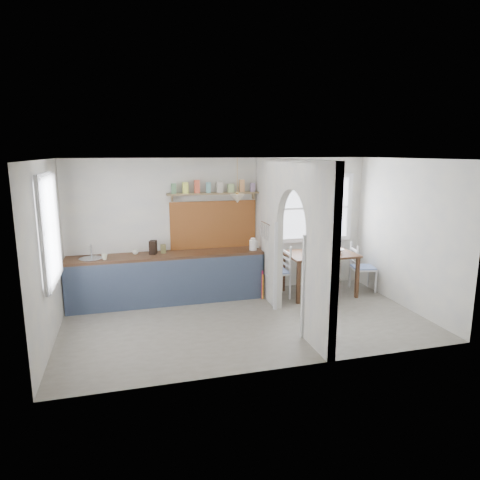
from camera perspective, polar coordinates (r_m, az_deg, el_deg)
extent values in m
cube|color=gray|center=(7.08, 0.88, -10.80)|extent=(5.80, 3.20, 0.01)
cube|color=beige|center=(6.54, 0.95, 10.75)|extent=(5.80, 3.20, 0.01)
cube|color=beige|center=(8.21, -2.17, 1.80)|extent=(5.80, 0.01, 2.60)
cube|color=beige|center=(5.22, 5.79, -4.00)|extent=(5.80, 0.01, 2.60)
cube|color=beige|center=(6.53, -24.35, -1.81)|extent=(0.01, 3.20, 2.60)
cube|color=beige|center=(7.98, 21.36, 0.72)|extent=(0.01, 3.20, 2.60)
cube|color=beige|center=(5.84, 10.82, -2.45)|extent=(0.12, 0.80, 2.60)
cube|color=beige|center=(7.83, 3.82, 1.31)|extent=(0.12, 1.20, 2.60)
cube|color=beige|center=(6.62, 7.29, 6.11)|extent=(0.12, 1.20, 1.05)
cube|color=#512F1E|center=(7.83, -9.73, -2.02)|extent=(3.50, 0.60, 0.05)
cube|color=#3E4E68|center=(7.68, -9.41, -5.77)|extent=(3.50, 0.03, 0.85)
cube|color=black|center=(8.00, -9.66, -5.07)|extent=(3.46, 0.45, 0.85)
cylinder|color=silver|center=(7.82, -19.26, -2.41)|extent=(0.40, 0.40, 0.02)
cube|color=#995429|center=(8.14, -3.54, 2.05)|extent=(1.65, 0.03, 0.90)
cube|color=tan|center=(7.98, -3.47, 6.21)|extent=(1.75, 0.20, 0.03)
cube|color=#426F42|center=(7.85, -8.85, 6.78)|extent=(0.09, 0.09, 0.18)
cube|color=#D5E545|center=(7.88, -7.30, 6.84)|extent=(0.09, 0.09, 0.18)
cube|color=#CB4628|center=(7.91, -5.76, 6.89)|extent=(0.09, 0.09, 0.18)
cube|color=#69A8A7|center=(7.95, -4.24, 6.94)|extent=(0.09, 0.09, 0.18)
cube|color=#B8AD9B|center=(7.99, -2.73, 6.98)|extent=(0.09, 0.09, 0.18)
cube|color=#8BA761|center=(8.04, -1.24, 7.02)|extent=(0.09, 0.09, 0.18)
cube|color=#D28C4D|center=(8.09, 0.24, 7.05)|extent=(0.09, 0.09, 0.18)
cube|color=slate|center=(8.15, 1.69, 7.08)|extent=(0.09, 0.09, 0.18)
cone|color=beige|center=(7.74, -0.36, 5.54)|extent=(0.26, 0.26, 0.16)
cylinder|color=silver|center=(7.69, 3.44, 2.25)|extent=(0.02, 0.50, 0.02)
imported|color=#E7EAC9|center=(7.65, -17.61, -2.17)|extent=(0.13, 0.13, 0.10)
imported|color=silver|center=(7.91, -13.78, -1.55)|extent=(0.13, 0.13, 0.09)
cube|color=black|center=(7.84, -11.51, -0.96)|extent=(0.16, 0.18, 0.25)
cylinder|color=olive|center=(7.89, -10.20, -1.15)|extent=(0.11, 0.11, 0.16)
cube|color=#C01949|center=(8.01, 2.98, -6.01)|extent=(0.02, 0.03, 0.55)
cube|color=orange|center=(7.99, 3.05, -6.24)|extent=(0.02, 0.03, 0.47)
imported|color=white|center=(8.34, 12.49, -1.40)|extent=(0.39, 0.39, 0.08)
imported|color=#71AA77|center=(8.02, 9.86, -1.80)|extent=(0.11, 0.11, 0.09)
cylinder|color=black|center=(8.06, 9.01, -1.96)|extent=(0.25, 0.25, 0.02)
imported|color=#4F3D5E|center=(8.47, 10.08, -0.81)|extent=(0.20, 0.20, 0.17)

